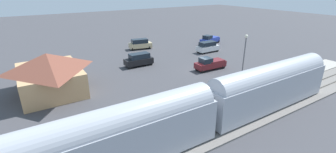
% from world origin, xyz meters
% --- Properties ---
extents(ground_plane, '(200.00, 200.00, 0.00)m').
position_xyz_m(ground_plane, '(0.00, 0.00, 0.00)').
color(ground_plane, '#424247').
extents(railway_track, '(4.80, 70.00, 0.30)m').
position_xyz_m(railway_track, '(-14.00, 0.00, 0.09)').
color(railway_track, slate).
rests_on(railway_track, ground).
extents(platform, '(3.20, 46.00, 0.30)m').
position_xyz_m(platform, '(-10.00, 0.00, 0.15)').
color(platform, '#A8A399').
rests_on(platform, ground).
extents(station_building, '(10.43, 8.04, 5.25)m').
position_xyz_m(station_building, '(4.00, 22.00, 2.74)').
color(station_building, tan).
rests_on(station_building, ground).
extents(pedestrian_on_platform, '(0.36, 0.36, 1.71)m').
position_xyz_m(pedestrian_on_platform, '(-10.62, 0.41, 1.28)').
color(pedestrian_on_platform, '#23284C').
rests_on(pedestrian_on_platform, platform).
extents(pedestrian_waiting_far, '(0.36, 0.36, 1.71)m').
position_xyz_m(pedestrian_waiting_far, '(-9.22, -8.68, 1.28)').
color(pedestrian_waiting_far, brown).
rests_on(pedestrian_waiting_far, platform).
extents(suv_tan, '(2.78, 5.17, 2.22)m').
position_xyz_m(suv_tan, '(17.91, 2.27, 1.15)').
color(suv_tan, '#C6B284').
rests_on(suv_tan, ground).
extents(suv_black, '(2.05, 4.93, 2.22)m').
position_xyz_m(suv_black, '(7.56, 7.59, 1.15)').
color(suv_black, black).
rests_on(suv_black, ground).
extents(pickup_blue, '(2.97, 5.68, 2.14)m').
position_xyz_m(pickup_blue, '(13.47, -13.96, 1.03)').
color(pickup_blue, '#283D9E').
rests_on(pickup_blue, ground).
extents(suv_white, '(1.96, 4.90, 2.22)m').
position_xyz_m(suv_white, '(8.00, -8.51, 1.15)').
color(suv_white, white).
rests_on(suv_white, ground).
extents(pickup_maroon, '(2.19, 5.48, 2.14)m').
position_xyz_m(pickup_maroon, '(-0.48, -1.55, 1.03)').
color(pickup_maroon, maroon).
rests_on(pickup_maroon, ground).
extents(light_pole_near_platform, '(0.44, 0.44, 6.98)m').
position_xyz_m(light_pole_near_platform, '(-7.20, -1.61, 4.46)').
color(light_pole_near_platform, '#515156').
rests_on(light_pole_near_platform, ground).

